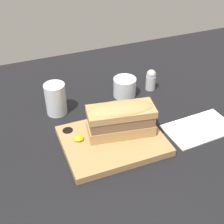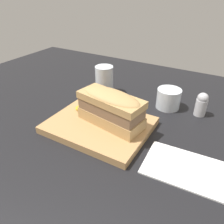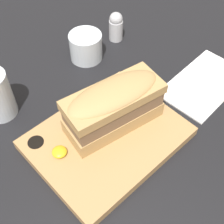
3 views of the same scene
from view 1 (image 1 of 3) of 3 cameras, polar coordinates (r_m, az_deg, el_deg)
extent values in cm
cube|color=black|center=(96.10, 4.07, -3.57)|extent=(169.72, 115.62, 2.00)
cube|color=tan|center=(89.59, 0.15, -5.25)|extent=(28.28, 22.24, 2.08)
cylinder|color=black|center=(92.66, -8.07, -3.57)|extent=(3.11, 3.11, 1.04)
cube|color=tan|center=(89.67, 1.61, -2.93)|extent=(19.89, 10.75, 3.39)
cube|color=brown|center=(87.63, 1.64, -1.28)|extent=(19.10, 10.32, 3.15)
cube|color=tan|center=(86.07, 1.67, 0.09)|extent=(19.89, 10.75, 2.04)
ellipsoid|color=tan|center=(85.58, 1.68, 0.55)|extent=(19.50, 10.53, 3.05)
ellipsoid|color=gold|center=(88.48, -6.11, -4.77)|extent=(2.80, 2.80, 1.12)
cylinder|color=silver|center=(100.64, -10.26, 2.37)|extent=(6.67, 6.67, 10.45)
cylinder|color=silver|center=(102.13, -10.11, 1.12)|extent=(5.87, 5.87, 4.70)
cylinder|color=silver|center=(108.73, 2.33, 4.57)|extent=(7.91, 7.91, 6.62)
cylinder|color=#470A14|center=(109.25, 2.31, 4.13)|extent=(7.12, 7.12, 4.25)
cube|color=white|center=(98.80, 15.65, -2.89)|extent=(21.40, 13.39, 0.40)
cylinder|color=silver|center=(113.42, 7.08, 5.40)|extent=(3.55, 3.55, 5.42)
sphere|color=#B7B7BC|center=(111.76, 7.20, 6.87)|extent=(3.38, 3.38, 3.38)
camera|label=2|loc=(0.62, 44.76, 3.22)|focal=35.00mm
camera|label=3|loc=(0.37, -19.22, 20.39)|focal=50.00mm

